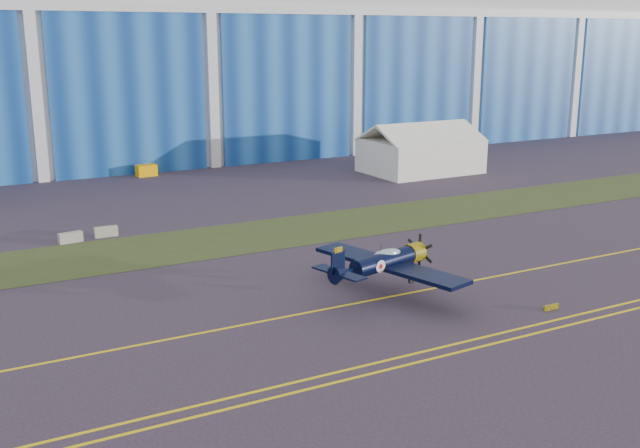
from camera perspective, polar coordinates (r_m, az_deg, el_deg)
ground at (r=49.85m, az=-11.77°, el=-6.35°), size 260.00×260.00×0.00m
grass_median at (r=62.78m, az=-15.48°, el=-2.26°), size 260.00×10.00×0.02m
hangar at (r=117.50m, az=-22.59°, el=12.03°), size 220.00×45.70×30.00m
taxiway_centreline at (r=45.39m, az=-9.92°, el=-8.35°), size 200.00×0.20×0.02m
edge_line_near at (r=37.29m, az=-5.11°, el=-13.40°), size 80.00×0.20×0.02m
edge_line_far at (r=38.11m, az=-5.72°, el=-12.77°), size 80.00×0.20×0.02m
guard_board_right at (r=50.88m, az=17.19°, el=-6.07°), size 1.20×0.15×0.35m
warbird at (r=50.49m, az=4.85°, el=-2.87°), size 12.88×14.37×3.62m
tent at (r=97.55m, az=7.68°, el=5.82°), size 14.10×10.41×6.50m
tug at (r=96.83m, az=-13.10°, el=4.00°), size 2.55×1.71×1.42m
barrier_a at (r=67.37m, az=-18.47°, el=-0.99°), size 2.07×0.89×0.90m
barrier_b at (r=68.46m, az=-15.99°, el=-0.56°), size 2.02×0.66×0.90m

